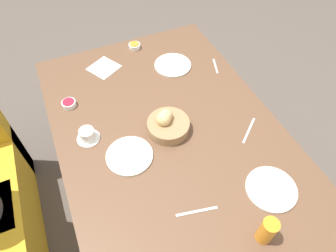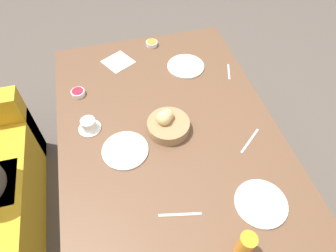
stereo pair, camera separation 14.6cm
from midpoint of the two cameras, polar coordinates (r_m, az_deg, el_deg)
The scene contains 14 objects.
ground_plane at distance 2.14m, azimuth -1.95°, elevation -13.64°, with size 10.00×10.00×0.00m, color #564C44.
dining_table at distance 1.55m, azimuth -2.62°, elevation -2.73°, with size 1.57×1.07×0.77m.
bread_basket at distance 1.45m, azimuth -3.02°, elevation 0.12°, with size 0.21×0.21×0.11m.
plate_near_left at distance 1.35m, azimuth 16.14°, elevation -11.65°, with size 0.22×0.22×0.01m.
plate_near_right at distance 1.82m, azimuth -1.42°, elevation 11.41°, with size 0.22×0.22×0.01m.
plate_far_center at distance 1.41m, azimuth -10.32°, elevation -5.77°, with size 0.22×0.22×0.01m.
juice_glass at distance 1.20m, azimuth 14.92°, elevation -18.98°, with size 0.06×0.06×0.13m.
coffee_cup at distance 1.49m, azimuth -17.80°, elevation -1.84°, with size 0.11×0.11×0.06m.
jam_bowl_berry at distance 1.68m, azimuth -20.75°, elevation 3.87°, with size 0.07×0.07×0.03m.
jam_bowl_honey at distance 1.97m, azimuth -8.57°, elevation 14.76°, with size 0.07×0.07×0.03m.
fork_silver at distance 1.26m, azimuth 2.10°, elevation -16.19°, with size 0.05×0.17×0.00m.
knife_silver at distance 1.51m, azimuth 12.52°, elevation -0.99°, with size 0.12×0.14×0.00m.
spoon_coffee at distance 1.83m, azimuth 6.75°, elevation 11.16°, with size 0.13×0.05×0.00m.
napkin at distance 1.86m, azimuth -14.36°, elevation 10.58°, with size 0.21×0.21×0.00m.
Camera 1 is at (-0.84, 0.37, 1.93)m, focal length 32.00 mm.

